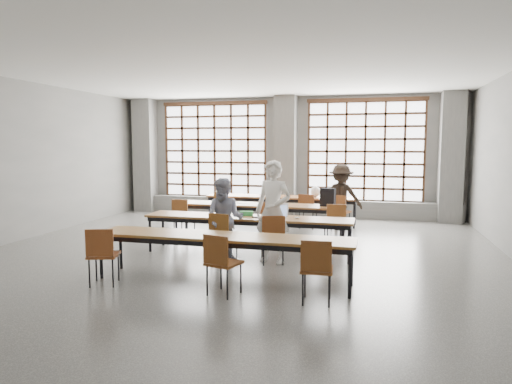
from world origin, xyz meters
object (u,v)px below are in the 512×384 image
chair_near_right (317,265)px  student_male (273,212)px  chair_front_right (273,234)px  mouse (297,218)px  student_back (341,197)px  chair_back_right (339,209)px  desk_row_a (281,199)px  backpack (328,197)px  desk_row_b (258,207)px  chair_near_left (102,251)px  laptop_front (278,214)px  red_pouch (104,252)px  green_box (247,213)px  chair_front_left (222,232)px  desk_row_c (248,220)px  chair_mid_centre (269,217)px  chair_mid_right (335,220)px  chair_mid_left (183,214)px  phone (256,217)px  chair_back_mid (307,208)px  chair_near_mid (221,258)px  desk_row_d (223,239)px  plastic_bag (315,192)px  student_female (225,219)px  laptop_back (333,195)px  chair_back_left (223,205)px

chair_near_right → student_male: 2.24m
chair_front_right → mouse: size_ratio=8.98×
chair_front_right → student_back: student_back is taller
chair_back_right → student_back: size_ratio=0.54×
desk_row_a → backpack: (1.38, -1.65, 0.27)m
desk_row_b → chair_near_left: (-1.31, -4.28, -0.13)m
laptop_front → red_pouch: (-2.15, -2.50, -0.29)m
student_back → red_pouch: student_back is taller
red_pouch → green_box: bearing=57.9°
chair_front_left → green_box: 0.79m
chair_back_right → green_box: chair_back_right is taller
desk_row_c → green_box: bearing=122.0°
chair_mid_centre → chair_mid_right: same height
desk_row_c → chair_near_right: bearing=-56.8°
desk_row_c → chair_mid_centre: size_ratio=4.55×
desk_row_c → chair_mid_left: (-1.87, 1.19, -0.13)m
backpack → red_pouch: 5.18m
chair_front_left → student_back: (1.87, 3.64, 0.27)m
laptop_front → red_pouch: laptop_front is taller
desk_row_a → backpack: backpack is taller
phone → chair_near_left: bearing=-126.5°
desk_row_c → chair_near_left: 2.92m
student_male → laptop_front: student_male is taller
chair_back_mid → chair_near_mid: 5.37m
phone → backpack: (1.16, 1.97, 0.19)m
desk_row_d → green_box: 1.93m
desk_row_b → chair_mid_right: (1.82, -0.63, -0.13)m
chair_near_right → plastic_bag: plastic_bag is taller
chair_near_left → plastic_bag: plastic_bag is taller
desk_row_a → student_female: size_ratio=2.67×
chair_mid_centre → green_box: bearing=-100.5°
chair_back_right → chair_near_right: (0.08, -5.35, 0.00)m
desk_row_a → chair_mid_left: (-1.82, -2.33, -0.13)m
student_female → laptop_front: bearing=34.3°
green_box → phone: bearing=-38.0°
chair_near_left → chair_front_right: bearing=39.9°
desk_row_a → chair_mid_right: size_ratio=4.55×
student_back → mouse: student_back is taller
chair_mid_left → chair_near_mid: same height
chair_mid_centre → backpack: backpack is taller
chair_back_right → chair_mid_right: same height
desk_row_a → chair_mid_left: chair_mid_left is taller
laptop_back → red_pouch: size_ratio=1.96×
chair_back_left → desk_row_a: bearing=23.9°
chair_near_right → mouse: bearing=105.1°
chair_mid_left → green_box: bearing=-31.3°
chair_back_mid → plastic_bag: bearing=80.7°
plastic_bag → chair_front_left: bearing=-105.6°
desk_row_a → chair_back_right: (1.58, -0.63, -0.13)m
chair_near_right → phone: size_ratio=6.77×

